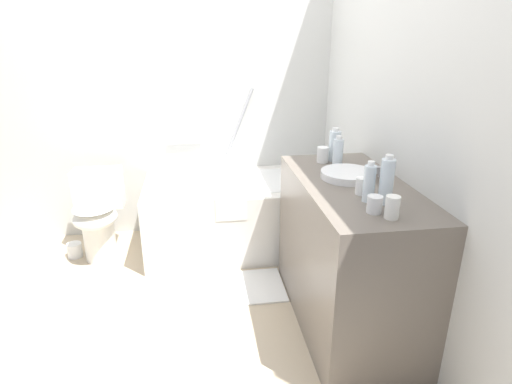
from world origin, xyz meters
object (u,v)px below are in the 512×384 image
(water_bottle_3, at_px, (335,146))
(toilet, at_px, (98,213))
(water_bottle_0, at_px, (369,183))
(sink_basin, at_px, (348,175))
(drinking_glass_0, at_px, (392,207))
(drinking_glass_2, at_px, (362,186))
(water_bottle_1, at_px, (338,152))
(drinking_glass_1, at_px, (375,204))
(water_bottle_2, at_px, (387,181))
(drinking_glass_3, at_px, (323,155))
(bath_mat, at_px, (244,287))
(bathtub, at_px, (240,212))
(sink_faucet, at_px, (379,172))
(toilet_paper_roll, at_px, (75,250))

(water_bottle_3, bearing_deg, toilet, 159.86)
(water_bottle_0, relative_size, water_bottle_3, 0.95)
(toilet, bearing_deg, sink_basin, 59.56)
(drinking_glass_0, distance_m, drinking_glass_2, 0.30)
(water_bottle_1, height_order, drinking_glass_2, water_bottle_1)
(water_bottle_3, bearing_deg, drinking_glass_1, -95.62)
(toilet, height_order, water_bottle_0, water_bottle_0)
(water_bottle_3, distance_m, drinking_glass_2, 0.59)
(water_bottle_0, bearing_deg, drinking_glass_1, -100.81)
(water_bottle_2, xyz_separation_m, drinking_glass_1, (-0.09, -0.10, -0.07))
(drinking_glass_0, distance_m, drinking_glass_3, 0.87)
(toilet, xyz_separation_m, sink_basin, (1.60, -0.94, 0.54))
(water_bottle_2, bearing_deg, bath_mat, 130.84)
(water_bottle_3, height_order, drinking_glass_3, water_bottle_3)
(water_bottle_1, relative_size, drinking_glass_0, 1.84)
(bathtub, distance_m, water_bottle_1, 1.11)
(sink_faucet, distance_m, drinking_glass_1, 0.53)
(water_bottle_0, xyz_separation_m, drinking_glass_1, (-0.03, -0.14, -0.05))
(drinking_glass_1, bearing_deg, drinking_glass_0, -54.70)
(drinking_glass_2, height_order, bath_mat, drinking_glass_2)
(sink_basin, xyz_separation_m, water_bottle_3, (0.03, 0.34, 0.08))
(drinking_glass_3, relative_size, toilet_paper_roll, 0.87)
(water_bottle_2, bearing_deg, drinking_glass_2, 114.45)
(sink_basin, xyz_separation_m, toilet_paper_roll, (-1.80, 0.94, -0.84))
(bathtub, height_order, drinking_glass_3, bathtub)
(bathtub, height_order, water_bottle_3, bathtub)
(sink_basin, bearing_deg, water_bottle_1, 86.66)
(water_bottle_1, bearing_deg, water_bottle_3, 81.61)
(water_bottle_0, height_order, drinking_glass_0, water_bottle_0)
(toilet_paper_roll, bearing_deg, water_bottle_0, -35.71)
(bath_mat, bearing_deg, drinking_glass_1, -57.40)
(sink_basin, distance_m, drinking_glass_3, 0.32)
(bathtub, bearing_deg, toilet, -179.73)
(water_bottle_3, distance_m, bath_mat, 1.13)
(sink_faucet, bearing_deg, bathtub, 126.18)
(drinking_glass_3, bearing_deg, toilet_paper_roll, 160.60)
(water_bottle_1, relative_size, water_bottle_3, 0.90)
(bathtub, height_order, sink_faucet, bathtub)
(toilet, relative_size, drinking_glass_1, 8.48)
(water_bottle_3, bearing_deg, water_bottle_2, -88.97)
(toilet_paper_roll, bearing_deg, toilet, 0.15)
(sink_faucet, height_order, bath_mat, sink_faucet)
(sink_faucet, bearing_deg, drinking_glass_0, -108.17)
(drinking_glass_1, xyz_separation_m, toilet_paper_roll, (-1.75, 1.42, -0.86))
(toilet, relative_size, toilet_paper_roll, 6.03)
(water_bottle_3, relative_size, drinking_glass_2, 2.45)
(water_bottle_0, relative_size, bath_mat, 0.37)
(drinking_glass_2, distance_m, bath_mat, 1.20)
(water_bottle_1, distance_m, water_bottle_2, 0.60)
(water_bottle_1, distance_m, drinking_glass_3, 0.12)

